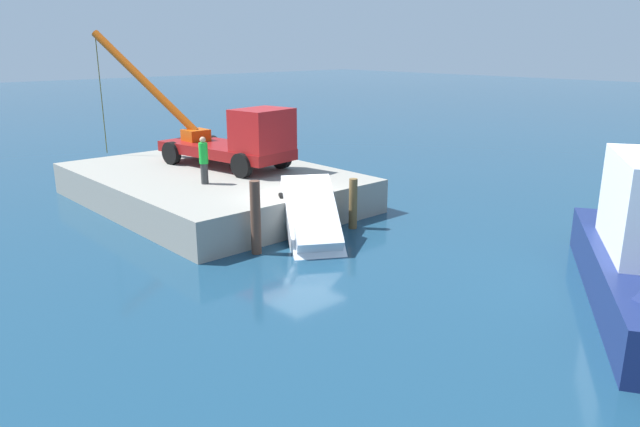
# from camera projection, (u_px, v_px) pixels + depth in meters

# --- Properties ---
(ground) EXTENTS (200.00, 200.00, 0.00)m
(ground) POSITION_uv_depth(u_px,v_px,m) (300.00, 233.00, 21.03)
(ground) COLOR navy
(dock) EXTENTS (12.32, 8.68, 1.35)m
(dock) POSITION_uv_depth(u_px,v_px,m) (211.00, 187.00, 25.04)
(dock) COLOR gray
(dock) RESTS_ON ground
(crane_truck) EXTENTS (9.76, 4.65, 5.78)m
(crane_truck) POSITION_uv_depth(u_px,v_px,m) (235.00, 138.00, 25.00)
(crane_truck) COLOR maroon
(crane_truck) RESTS_ON dock
(dock_worker) EXTENTS (0.34, 0.34, 1.81)m
(dock_worker) POSITION_uv_depth(u_px,v_px,m) (204.00, 160.00, 22.33)
(dock_worker) COLOR #353535
(dock_worker) RESTS_ON dock
(salvaged_car) EXTENTS (4.46, 3.66, 3.15)m
(salvaged_car) POSITION_uv_depth(u_px,v_px,m) (314.00, 228.00, 19.55)
(salvaged_car) COLOR silver
(salvaged_car) RESTS_ON ground
(piling_near) EXTENTS (0.33, 0.33, 2.40)m
(piling_near) POSITION_uv_depth(u_px,v_px,m) (256.00, 218.00, 18.71)
(piling_near) COLOR brown
(piling_near) RESTS_ON ground
(piling_mid) EXTENTS (0.30, 0.30, 1.86)m
(piling_mid) POSITION_uv_depth(u_px,v_px,m) (353.00, 204.00, 21.38)
(piling_mid) COLOR brown
(piling_mid) RESTS_ON ground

